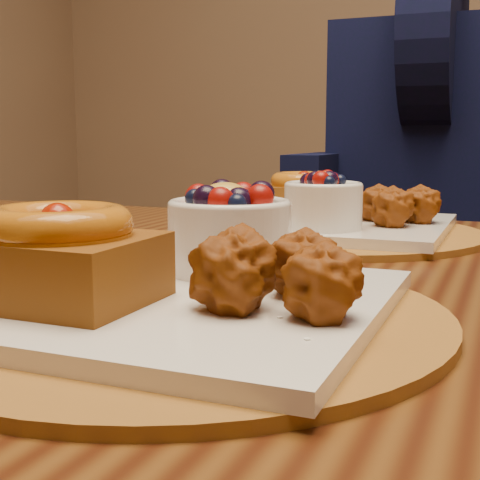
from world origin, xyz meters
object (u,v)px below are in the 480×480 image
place_setting_near (175,278)px  chair_far (441,342)px  dining_table (279,340)px  place_setting_far (332,216)px  diner (432,113)px

place_setting_near → chair_far: bearing=85.2°
dining_table → place_setting_far: 0.24m
dining_table → chair_far: bearing=84.2°
place_setting_far → diner: 0.76m
place_setting_near → chair_far: size_ratio=0.47×
place_setting_far → chair_far: place_setting_far is taller
place_setting_near → place_setting_far: size_ratio=1.00×
chair_far → diner: diner is taller
place_setting_near → place_setting_far: 0.43m
dining_table → place_setting_far: (-0.00, 0.21, 0.10)m
place_setting_far → diner: (0.04, 0.74, 0.15)m
dining_table → place_setting_far: size_ratio=4.21×
chair_far → place_setting_near: bearing=-110.8°
place_setting_near → diner: (0.04, 1.17, 0.15)m
place_setting_far → chair_far: bearing=81.9°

